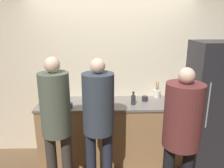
# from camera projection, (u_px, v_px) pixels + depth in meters

# --- Properties ---
(wall_back) EXTENTS (5.20, 0.06, 2.60)m
(wall_back) POSITION_uv_depth(u_px,v_px,m) (111.00, 76.00, 3.53)
(wall_back) COLOR beige
(wall_back) RESTS_ON ground_plane
(counter) EXTENTS (2.22, 0.65, 0.96)m
(counter) POSITION_uv_depth(u_px,v_px,m) (112.00, 130.00, 3.46)
(counter) COLOR #9E754C
(counter) RESTS_ON ground_plane
(refrigerator) EXTENTS (0.62, 0.66, 1.88)m
(refrigerator) POSITION_uv_depth(u_px,v_px,m) (210.00, 103.00, 3.34)
(refrigerator) COLOR #232328
(refrigerator) RESTS_ON ground_plane
(person_left) EXTENTS (0.35, 0.35, 1.78)m
(person_left) POSITION_uv_depth(u_px,v_px,m) (56.00, 118.00, 2.55)
(person_left) COLOR #38332D
(person_left) RESTS_ON ground_plane
(person_center) EXTENTS (0.38, 0.38, 1.75)m
(person_center) POSITION_uv_depth(u_px,v_px,m) (99.00, 114.00, 2.63)
(person_center) COLOR #232838
(person_center) RESTS_ON ground_plane
(person_right) EXTENTS (0.41, 0.41, 1.70)m
(person_right) POSITION_uv_depth(u_px,v_px,m) (182.00, 126.00, 2.37)
(person_right) COLOR black
(person_right) RESTS_ON ground_plane
(fruit_bowl) EXTENTS (0.34, 0.34, 0.11)m
(fruit_bowl) POSITION_uv_depth(u_px,v_px,m) (98.00, 97.00, 3.42)
(fruit_bowl) COLOR brown
(fruit_bowl) RESTS_ON counter
(utensil_crock) EXTENTS (0.11, 0.11, 0.25)m
(utensil_crock) POSITION_uv_depth(u_px,v_px,m) (157.00, 93.00, 3.54)
(utensil_crock) COLOR silver
(utensil_crock) RESTS_ON counter
(bottle_dark) EXTENTS (0.07, 0.07, 0.20)m
(bottle_dark) POSITION_uv_depth(u_px,v_px,m) (133.00, 99.00, 3.22)
(bottle_dark) COLOR #333338
(bottle_dark) RESTS_ON counter
(cup_black) EXTENTS (0.09, 0.09, 0.08)m
(cup_black) POSITION_uv_depth(u_px,v_px,m) (145.00, 99.00, 3.37)
(cup_black) COLOR #28282D
(cup_black) RESTS_ON counter
(cup_blue) EXTENTS (0.09, 0.09, 0.08)m
(cup_blue) POSITION_uv_depth(u_px,v_px,m) (69.00, 106.00, 3.09)
(cup_blue) COLOR #335184
(cup_blue) RESTS_ON counter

